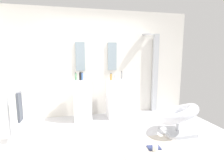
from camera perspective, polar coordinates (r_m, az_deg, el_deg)
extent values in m
cube|color=silver|center=(3.33, -0.37, -18.39)|extent=(4.80, 3.60, 0.04)
cube|color=silver|center=(4.57, -5.02, 6.44)|extent=(4.80, 0.10, 2.60)
cube|color=white|center=(4.29, -9.32, -7.31)|extent=(0.40, 0.40, 0.62)
cylinder|color=white|center=(4.18, -9.49, -1.14)|extent=(0.45, 0.45, 0.32)
cylinder|color=#B7BABF|center=(4.27, -9.67, 1.93)|extent=(0.02, 0.02, 0.10)
cube|color=white|center=(4.41, 1.10, -6.72)|extent=(0.40, 0.40, 0.62)
cylinder|color=white|center=(4.30, 1.12, -0.72)|extent=(0.45, 0.45, 0.32)
cylinder|color=#B7BABF|center=(4.39, 0.73, 2.26)|extent=(0.02, 0.02, 0.10)
cube|color=#8C9EA8|center=(4.46, -10.03, 8.57)|extent=(0.22, 0.03, 0.68)
cube|color=#8C9EA8|center=(4.57, 0.06, 8.73)|extent=(0.22, 0.03, 0.68)
cube|color=#B7BABF|center=(4.95, 13.46, 3.25)|extent=(0.14, 0.08, 2.05)
cylinder|color=#B7BABF|center=(4.87, 12.40, 15.04)|extent=(0.30, 0.02, 0.02)
cylinder|color=#B7BABF|center=(4.78, 10.88, 15.20)|extent=(0.24, 0.24, 0.02)
cube|color=#B7BABF|center=(3.85, 19.88, -14.12)|extent=(0.56, 0.50, 0.06)
cylinder|color=#B7BABF|center=(3.79, 20.02, -11.76)|extent=(0.05, 0.05, 0.34)
torus|color=silver|center=(3.73, 20.19, -8.88)|extent=(1.10, 1.10, 0.49)
cylinder|color=#B7BABF|center=(3.55, -29.87, -9.18)|extent=(0.03, 0.03, 0.95)
cylinder|color=#B7BABF|center=(3.40, -27.54, -2.37)|extent=(0.36, 0.02, 0.02)
cube|color=#4C515B|center=(3.46, -27.23, -6.44)|extent=(0.04, 0.22, 0.50)
cube|color=beige|center=(3.25, 12.49, -18.82)|extent=(1.08, 0.75, 0.01)
cube|color=navy|center=(3.21, 13.14, -19.01)|extent=(0.22, 0.17, 0.02)
cylinder|color=white|center=(3.11, 13.54, -19.19)|extent=(0.09, 0.09, 0.09)
cylinder|color=black|center=(4.25, -9.99, 2.39)|extent=(0.05, 0.05, 0.18)
cylinder|color=black|center=(4.24, -10.03, 3.70)|extent=(0.03, 0.03, 0.02)
cylinder|color=#C68C38|center=(4.17, -0.32, 2.21)|extent=(0.04, 0.04, 0.15)
cylinder|color=black|center=(4.16, -0.32, 3.35)|extent=(0.02, 0.02, 0.02)
cylinder|color=#59996B|center=(4.21, -11.37, 2.24)|extent=(0.04, 0.04, 0.17)
cylinder|color=black|center=(4.20, -11.41, 3.53)|extent=(0.02, 0.02, 0.02)
cylinder|color=#99999E|center=(4.33, 3.07, 2.65)|extent=(0.05, 0.05, 0.18)
cylinder|color=black|center=(4.32, 3.08, 3.94)|extent=(0.03, 0.03, 0.02)
cylinder|color=#4C72B7|center=(4.25, -9.44, 2.37)|extent=(0.05, 0.05, 0.17)
cylinder|color=black|center=(4.24, -9.48, 3.64)|extent=(0.03, 0.03, 0.02)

